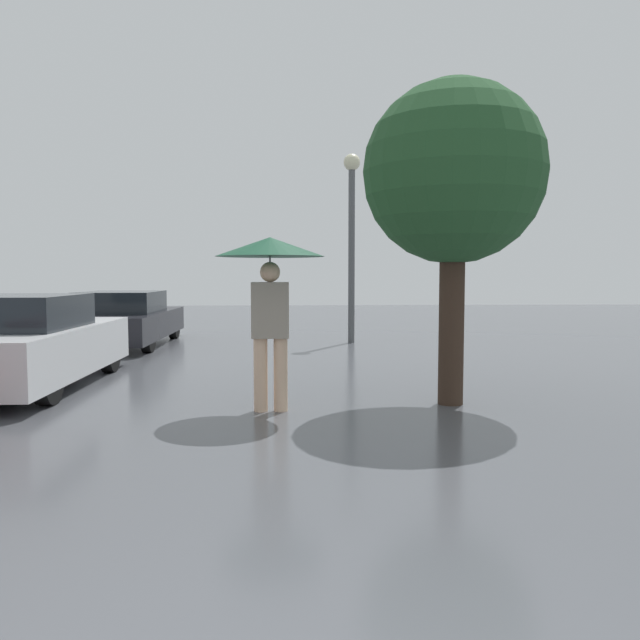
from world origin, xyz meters
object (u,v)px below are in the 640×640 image
Objects in this scene: parked_car_middle at (20,344)px; street_lamp at (352,221)px; pedestrian at (270,269)px; parked_car_farthest at (124,319)px; tree at (454,175)px.

parked_car_middle is 7.76m from street_lamp.
pedestrian is at bearing -102.71° from street_lamp.
parked_car_farthest is (-3.45, 6.83, -1.05)m from pedestrian.
pedestrian is 0.44× the size of parked_car_farthest.
tree is (2.14, 0.29, 1.10)m from pedestrian.
pedestrian is at bearing -25.56° from parked_car_middle.
pedestrian is 4.00m from parked_car_middle.
tree is at bearing 7.73° from pedestrian.
street_lamp reaches higher than parked_car_farthest.
tree reaches higher than parked_car_farthest.
pedestrian reaches higher than parked_car_farthest.
street_lamp is (-0.54, 6.81, 0.06)m from tree.
street_lamp is (5.09, 5.44, 2.17)m from parked_car_middle.
pedestrian is 0.48× the size of parked_car_middle.
parked_car_middle is (-3.49, 1.67, -1.01)m from pedestrian.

